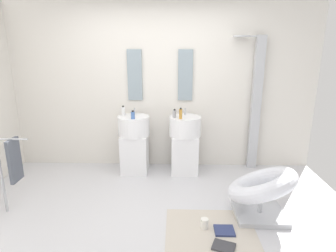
{
  "coord_description": "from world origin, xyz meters",
  "views": [
    {
      "loc": [
        0.24,
        -2.75,
        1.87
      ],
      "look_at": [
        0.15,
        0.55,
        0.95
      ],
      "focal_mm": 30.12,
      "sensor_mm": 36.0,
      "label": 1
    }
  ],
  "objects_px": {
    "shower_column": "(255,101)",
    "lounge_chair": "(262,189)",
    "magazine_charcoal": "(224,247)",
    "soap_bottle_white": "(123,111)",
    "pedestal_sink_right": "(185,143)",
    "coffee_mug": "(204,223)",
    "soap_bottle_amber": "(181,114)",
    "soap_bottle_grey": "(175,114)",
    "magazine_navy": "(224,231)",
    "soap_bottle_blue": "(133,115)",
    "pedestal_sink_left": "(134,142)",
    "towel_rack": "(12,162)"
  },
  "relations": [
    {
      "from": "magazine_charcoal",
      "to": "soap_bottle_grey",
      "type": "xyz_separation_m",
      "value": [
        -0.49,
        1.7,
        0.92
      ]
    },
    {
      "from": "shower_column",
      "to": "magazine_navy",
      "type": "xyz_separation_m",
      "value": [
        -0.7,
        -1.72,
        -1.06
      ]
    },
    {
      "from": "lounge_chair",
      "to": "towel_rack",
      "type": "distance_m",
      "value": 2.82
    },
    {
      "from": "shower_column",
      "to": "lounge_chair",
      "type": "relative_size",
      "value": 1.88
    },
    {
      "from": "magazine_charcoal",
      "to": "soap_bottle_white",
      "type": "height_order",
      "value": "soap_bottle_white"
    },
    {
      "from": "shower_column",
      "to": "coffee_mug",
      "type": "height_order",
      "value": "shower_column"
    },
    {
      "from": "pedestal_sink_left",
      "to": "shower_column",
      "type": "height_order",
      "value": "shower_column"
    },
    {
      "from": "soap_bottle_amber",
      "to": "soap_bottle_grey",
      "type": "xyz_separation_m",
      "value": [
        -0.09,
        0.08,
        -0.02
      ]
    },
    {
      "from": "lounge_chair",
      "to": "soap_bottle_blue",
      "type": "bearing_deg",
      "value": 146.67
    },
    {
      "from": "soap_bottle_blue",
      "to": "coffee_mug",
      "type": "bearing_deg",
      "value": -54.34
    },
    {
      "from": "pedestal_sink_right",
      "to": "shower_column",
      "type": "xyz_separation_m",
      "value": [
        1.07,
        0.22,
        0.6
      ]
    },
    {
      "from": "pedestal_sink_right",
      "to": "soap_bottle_blue",
      "type": "distance_m",
      "value": 0.9
    },
    {
      "from": "soap_bottle_amber",
      "to": "pedestal_sink_right",
      "type": "bearing_deg",
      "value": 61.45
    },
    {
      "from": "pedestal_sink_right",
      "to": "soap_bottle_white",
      "type": "height_order",
      "value": "soap_bottle_white"
    },
    {
      "from": "pedestal_sink_right",
      "to": "lounge_chair",
      "type": "xyz_separation_m",
      "value": [
        0.82,
        -1.19,
        -0.13
      ]
    },
    {
      "from": "coffee_mug",
      "to": "soap_bottle_white",
      "type": "bearing_deg",
      "value": 126.81
    },
    {
      "from": "towel_rack",
      "to": "coffee_mug",
      "type": "distance_m",
      "value": 2.24
    },
    {
      "from": "lounge_chair",
      "to": "towel_rack",
      "type": "xyz_separation_m",
      "value": [
        -2.81,
        0.02,
        0.28
      ]
    },
    {
      "from": "pedestal_sink_right",
      "to": "soap_bottle_blue",
      "type": "relative_size",
      "value": 8.09
    },
    {
      "from": "shower_column",
      "to": "towel_rack",
      "type": "xyz_separation_m",
      "value": [
        -3.05,
        -1.39,
        -0.45
      ]
    },
    {
      "from": "towel_rack",
      "to": "coffee_mug",
      "type": "height_order",
      "value": "towel_rack"
    },
    {
      "from": "towel_rack",
      "to": "soap_bottle_blue",
      "type": "relative_size",
      "value": 7.81
    },
    {
      "from": "pedestal_sink_left",
      "to": "soap_bottle_white",
      "type": "distance_m",
      "value": 0.5
    },
    {
      "from": "towel_rack",
      "to": "soap_bottle_grey",
      "type": "xyz_separation_m",
      "value": [
        1.82,
        1.12,
        0.31
      ]
    },
    {
      "from": "coffee_mug",
      "to": "soap_bottle_grey",
      "type": "distance_m",
      "value": 1.68
    },
    {
      "from": "soap_bottle_grey",
      "to": "pedestal_sink_left",
      "type": "bearing_deg",
      "value": 175.49
    },
    {
      "from": "pedestal_sink_right",
      "to": "soap_bottle_amber",
      "type": "bearing_deg",
      "value": -118.55
    },
    {
      "from": "coffee_mug",
      "to": "soap_bottle_grey",
      "type": "height_order",
      "value": "soap_bottle_grey"
    },
    {
      "from": "towel_rack",
      "to": "soap_bottle_blue",
      "type": "height_order",
      "value": "soap_bottle_blue"
    },
    {
      "from": "magazine_navy",
      "to": "soap_bottle_grey",
      "type": "bearing_deg",
      "value": 110.14
    },
    {
      "from": "pedestal_sink_right",
      "to": "magazine_navy",
      "type": "distance_m",
      "value": 1.61
    },
    {
      "from": "shower_column",
      "to": "magazine_charcoal",
      "type": "xyz_separation_m",
      "value": [
        -0.74,
        -1.96,
        -1.06
      ]
    },
    {
      "from": "magazine_navy",
      "to": "soap_bottle_white",
      "type": "relative_size",
      "value": 1.34
    },
    {
      "from": "pedestal_sink_right",
      "to": "magazine_charcoal",
      "type": "distance_m",
      "value": 1.83
    },
    {
      "from": "magazine_charcoal",
      "to": "soap_bottle_white",
      "type": "relative_size",
      "value": 1.38
    },
    {
      "from": "pedestal_sink_left",
      "to": "lounge_chair",
      "type": "xyz_separation_m",
      "value": [
        1.6,
        -1.19,
        -0.13
      ]
    },
    {
      "from": "soap_bottle_amber",
      "to": "shower_column",
      "type": "bearing_deg",
      "value": 17.01
    },
    {
      "from": "magazine_navy",
      "to": "shower_column",
      "type": "bearing_deg",
      "value": 67.79
    },
    {
      "from": "pedestal_sink_right",
      "to": "coffee_mug",
      "type": "distance_m",
      "value": 1.51
    },
    {
      "from": "towel_rack",
      "to": "coffee_mug",
      "type": "relative_size",
      "value": 8.66
    },
    {
      "from": "coffee_mug",
      "to": "pedestal_sink_right",
      "type": "bearing_deg",
      "value": 96.81
    },
    {
      "from": "lounge_chair",
      "to": "magazine_charcoal",
      "type": "distance_m",
      "value": 0.82
    },
    {
      "from": "soap_bottle_grey",
      "to": "soap_bottle_amber",
      "type": "bearing_deg",
      "value": -43.86
    },
    {
      "from": "magazine_navy",
      "to": "soap_bottle_amber",
      "type": "xyz_separation_m",
      "value": [
        -0.45,
        1.37,
        0.94
      ]
    },
    {
      "from": "soap_bottle_amber",
      "to": "soap_bottle_white",
      "type": "bearing_deg",
      "value": 169.42
    },
    {
      "from": "soap_bottle_white",
      "to": "soap_bottle_grey",
      "type": "height_order",
      "value": "soap_bottle_white"
    },
    {
      "from": "soap_bottle_white",
      "to": "pedestal_sink_right",
      "type": "bearing_deg",
      "value": -1.66
    },
    {
      "from": "soap_bottle_blue",
      "to": "soap_bottle_amber",
      "type": "bearing_deg",
      "value": 1.21
    },
    {
      "from": "soap_bottle_amber",
      "to": "soap_bottle_white",
      "type": "distance_m",
      "value": 0.87
    },
    {
      "from": "soap_bottle_white",
      "to": "magazine_navy",
      "type": "bearing_deg",
      "value": -49.52
    }
  ]
}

